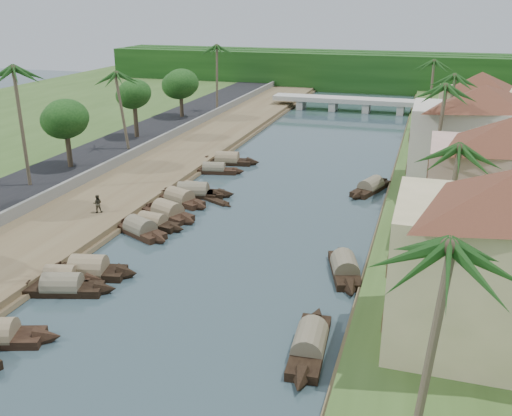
% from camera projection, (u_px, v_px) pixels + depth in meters
% --- Properties ---
extents(ground, '(220.00, 220.00, 0.00)m').
position_uv_depth(ground, '(194.00, 297.00, 38.94)').
color(ground, '#31454A').
rests_on(ground, ground).
extents(left_bank, '(10.00, 180.00, 0.80)m').
position_uv_depth(left_bank, '(129.00, 185.00, 61.18)').
color(left_bank, brown).
rests_on(left_bank, ground).
extents(right_bank, '(16.00, 180.00, 1.20)m').
position_uv_depth(right_bank, '(475.00, 218.00, 51.40)').
color(right_bank, '#355020').
rests_on(right_bank, ground).
extents(road, '(8.00, 180.00, 1.40)m').
position_uv_depth(road, '(61.00, 175.00, 63.43)').
color(road, black).
rests_on(road, ground).
extents(retaining_wall, '(0.40, 180.00, 1.10)m').
position_uv_depth(retaining_wall, '(94.00, 173.00, 62.01)').
color(retaining_wall, slate).
rests_on(retaining_wall, left_bank).
extents(treeline, '(120.00, 14.00, 8.00)m').
position_uv_depth(treeline, '(369.00, 71.00, 127.24)').
color(treeline, '#12370F').
rests_on(treeline, ground).
extents(bridge, '(28.00, 4.00, 2.40)m').
position_uv_depth(bridge, '(350.00, 102.00, 102.92)').
color(bridge, '#AEADA2').
rests_on(bridge, ground).
extents(building_near, '(14.85, 14.85, 10.20)m').
position_uv_depth(building_near, '(511.00, 259.00, 29.67)').
color(building_near, beige).
rests_on(building_near, right_bank).
extents(building_mid, '(14.11, 14.11, 9.70)m').
position_uv_depth(building_mid, '(502.00, 179.00, 43.83)').
color(building_mid, '#D8A998').
rests_on(building_mid, right_bank).
extents(building_far, '(15.59, 15.59, 10.20)m').
position_uv_depth(building_far, '(479.00, 136.00, 56.58)').
color(building_far, beige).
rests_on(building_far, right_bank).
extents(building_distant, '(12.62, 12.62, 9.20)m').
position_uv_depth(building_distant, '(478.00, 107.00, 74.41)').
color(building_distant, beige).
rests_on(building_distant, right_bank).
extents(sampan_3, '(7.80, 3.64, 2.08)m').
position_uv_depth(sampan_3, '(63.00, 287.00, 39.35)').
color(sampan_3, black).
rests_on(sampan_3, ground).
extents(sampan_4, '(6.43, 2.82, 1.85)m').
position_uv_depth(sampan_4, '(61.00, 278.00, 40.74)').
color(sampan_4, black).
rests_on(sampan_4, ground).
extents(sampan_5, '(7.69, 3.40, 2.37)m').
position_uv_depth(sampan_5, '(89.00, 271.00, 41.76)').
color(sampan_5, black).
rests_on(sampan_5, ground).
extents(sampan_6, '(7.30, 4.73, 2.19)m').
position_uv_depth(sampan_6, '(140.00, 230.00, 49.20)').
color(sampan_6, black).
rests_on(sampan_6, ground).
extents(sampan_7, '(6.94, 2.38, 1.87)m').
position_uv_depth(sampan_7, '(152.00, 223.00, 50.72)').
color(sampan_7, black).
rests_on(sampan_7, ground).
extents(sampan_8, '(7.50, 4.49, 2.28)m').
position_uv_depth(sampan_8, '(168.00, 213.00, 53.07)').
color(sampan_8, black).
rests_on(sampan_8, ground).
extents(sampan_9, '(9.01, 3.65, 2.23)m').
position_uv_depth(sampan_9, '(193.00, 193.00, 58.63)').
color(sampan_9, black).
rests_on(sampan_9, ground).
extents(sampan_10, '(7.78, 4.44, 2.15)m').
position_uv_depth(sampan_10, '(179.00, 199.00, 56.74)').
color(sampan_10, black).
rests_on(sampan_10, ground).
extents(sampan_11, '(7.22, 2.11, 2.07)m').
position_uv_depth(sampan_11, '(196.00, 192.00, 58.93)').
color(sampan_11, black).
rests_on(sampan_11, ground).
extents(sampan_12, '(7.54, 2.73, 1.82)m').
position_uv_depth(sampan_12, '(214.00, 170.00, 66.50)').
color(sampan_12, black).
rests_on(sampan_12, ground).
extents(sampan_13, '(8.47, 3.01, 2.27)m').
position_uv_depth(sampan_13, '(227.00, 161.00, 70.24)').
color(sampan_13, black).
rests_on(sampan_13, ground).
extents(sampan_14, '(2.21, 8.93, 2.15)m').
position_uv_depth(sampan_14, '(310.00, 344.00, 32.86)').
color(sampan_14, black).
rests_on(sampan_14, ground).
extents(sampan_15, '(3.88, 8.23, 2.17)m').
position_uv_depth(sampan_15, '(345.00, 269.00, 42.09)').
color(sampan_15, black).
rests_on(sampan_15, ground).
extents(sampan_16, '(4.40, 8.53, 2.09)m').
position_uv_depth(sampan_16, '(371.00, 187.00, 60.24)').
color(sampan_16, black).
rests_on(sampan_16, ground).
extents(canoe_1, '(5.02, 1.58, 0.80)m').
position_uv_depth(canoe_1, '(59.00, 293.00, 39.20)').
color(canoe_1, black).
rests_on(canoe_1, ground).
extents(canoe_2, '(5.45, 3.40, 0.83)m').
position_uv_depth(canoe_2, '(213.00, 200.00, 57.42)').
color(canoe_2, black).
rests_on(canoe_2, ground).
extents(palm_0, '(3.20, 3.20, 11.27)m').
position_uv_depth(palm_0, '(438.00, 249.00, 20.44)').
color(palm_0, brown).
rests_on(palm_0, ground).
extents(palm_1, '(3.20, 3.20, 10.26)m').
position_uv_depth(palm_1, '(455.00, 150.00, 37.93)').
color(palm_1, brown).
rests_on(palm_1, ground).
extents(palm_2, '(3.20, 3.20, 12.15)m').
position_uv_depth(palm_2, '(442.00, 89.00, 51.32)').
color(palm_2, brown).
rests_on(palm_2, ground).
extents(palm_3, '(3.20, 3.20, 11.33)m').
position_uv_depth(palm_3, '(451.00, 78.00, 64.74)').
color(palm_3, brown).
rests_on(palm_3, ground).
extents(palm_5, '(3.20, 3.20, 13.19)m').
position_uv_depth(palm_5, '(14.00, 71.00, 53.99)').
color(palm_5, brown).
rests_on(palm_5, ground).
extents(palm_6, '(3.20, 3.20, 10.87)m').
position_uv_depth(palm_6, '(121.00, 75.00, 68.75)').
color(palm_6, brown).
rests_on(palm_6, ground).
extents(palm_7, '(3.20, 3.20, 11.25)m').
position_uv_depth(palm_7, '(435.00, 63.00, 80.57)').
color(palm_7, brown).
rests_on(palm_7, ground).
extents(palm_8, '(3.20, 3.20, 12.10)m').
position_uv_depth(palm_8, '(216.00, 48.00, 93.05)').
color(palm_8, brown).
rests_on(palm_8, ground).
extents(tree_3, '(4.94, 4.94, 7.41)m').
position_uv_depth(tree_3, '(65.00, 120.00, 62.39)').
color(tree_3, brown).
rests_on(tree_3, ground).
extents(tree_4, '(4.38, 4.38, 7.61)m').
position_uv_depth(tree_4, '(134.00, 95.00, 76.13)').
color(tree_4, brown).
rests_on(tree_4, ground).
extents(tree_5, '(5.32, 5.32, 7.33)m').
position_uv_depth(tree_5, '(181.00, 85.00, 89.78)').
color(tree_5, brown).
rests_on(tree_5, ground).
extents(person_far, '(1.01, 0.92, 1.68)m').
position_uv_depth(person_far, '(97.00, 204.00, 51.84)').
color(person_far, '#322F23').
rests_on(person_far, left_bank).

